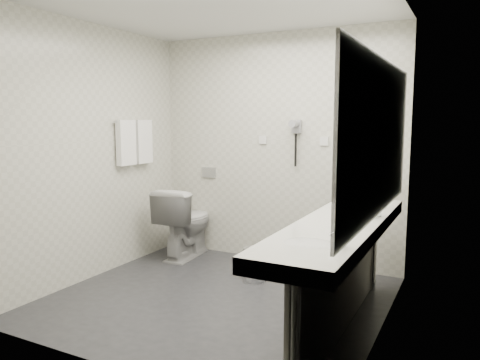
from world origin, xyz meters
The scene contains 32 objects.
floor centered at (0.00, 0.00, 0.00)m, with size 2.80×2.80×0.00m, color #252529.
ceiling centered at (0.00, 0.00, 2.50)m, with size 2.80×2.80×0.00m, color silver.
wall_back centered at (0.00, 1.30, 1.25)m, with size 2.80×2.80×0.00m, color beige.
wall_front centered at (0.00, -1.30, 1.25)m, with size 2.80×2.80×0.00m, color beige.
wall_left centered at (-1.40, 0.00, 1.25)m, with size 2.60×2.60×0.00m, color beige.
wall_right centered at (1.40, 0.00, 1.25)m, with size 2.60×2.60×0.00m, color beige.
vanity_counter centered at (1.12, -0.20, 0.80)m, with size 0.55×2.20×0.10m, color silver.
vanity_panel centered at (1.15, -0.20, 0.38)m, with size 0.03×2.15×0.75m, color #999791.
vanity_post_near centered at (1.18, -1.24, 0.38)m, with size 0.06×0.06×0.75m, color silver.
vanity_post_far centered at (1.18, 0.84, 0.38)m, with size 0.06×0.06×0.75m, color silver.
mirror centered at (1.39, -0.20, 1.45)m, with size 0.02×2.20×1.05m, color #B2BCC6.
basin_near centered at (1.12, -0.85, 0.83)m, with size 0.40×0.31×0.05m, color silver.
basin_far centered at (1.12, 0.45, 0.83)m, with size 0.40×0.31×0.05m, color silver.
faucet_near centered at (1.32, -0.85, 0.92)m, with size 0.04×0.04×0.15m, color silver.
faucet_far centered at (1.32, 0.45, 0.92)m, with size 0.04×0.04×0.15m, color silver.
soap_bottle_a centered at (1.22, -0.18, 0.91)m, with size 0.05×0.05×0.12m, color white.
soap_bottle_b centered at (1.24, -0.13, 0.89)m, with size 0.06×0.06×0.08m, color white.
soap_bottle_c centered at (1.27, -0.28, 0.92)m, with size 0.05×0.05×0.14m, color white.
glass_left centered at (1.31, 0.02, 0.91)m, with size 0.07×0.07×0.12m, color silver.
glass_right centered at (1.33, 0.11, 0.91)m, with size 0.07×0.07×0.12m, color silver.
toilet centered at (-0.96, 0.94, 0.40)m, with size 0.45×0.80×0.81m, color silver.
flush_plate centered at (-0.85, 1.29, 0.95)m, with size 0.18×0.02×0.12m, color #B2B5BA.
pedal_bin centered at (0.10, 0.56, 0.16)m, with size 0.22×0.22×0.31m, color #B2B5BA.
bin_lid centered at (0.10, 0.56, 0.32)m, with size 0.22×0.22×0.01m, color #B2B5BA.
towel_rail centered at (-1.35, 0.55, 1.55)m, with size 0.02×0.02×0.62m, color silver.
towel_near centered at (-1.34, 0.41, 1.33)m, with size 0.07×0.24×0.48m, color white.
towel_far centered at (-1.34, 0.69, 1.33)m, with size 0.07×0.24×0.48m, color white.
dryer_cradle centered at (0.25, 1.27, 1.50)m, with size 0.10×0.04×0.14m, color gray.
dryer_barrel centered at (0.25, 1.20, 1.53)m, with size 0.08×0.08×0.14m, color gray.
dryer_cord centered at (0.25, 1.26, 1.25)m, with size 0.02×0.02×0.35m, color black.
switch_plate_a centered at (-0.15, 1.29, 1.35)m, with size 0.09×0.02×0.09m, color silver.
switch_plate_b centered at (0.55, 1.29, 1.35)m, with size 0.09×0.02×0.09m, color silver.
Camera 1 is at (1.96, -3.38, 1.57)m, focal length 34.43 mm.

